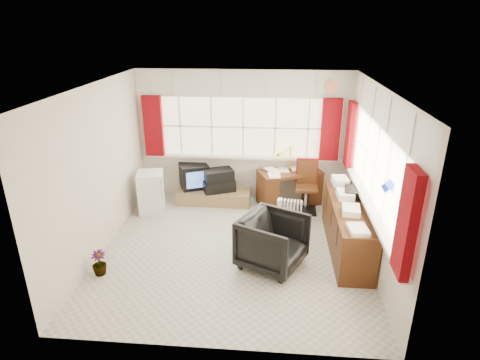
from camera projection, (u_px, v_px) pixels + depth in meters
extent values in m
plane|color=beige|center=(233.00, 250.00, 6.21)|extent=(4.00, 4.00, 0.00)
plane|color=beige|center=(244.00, 137.00, 7.59)|extent=(4.00, 0.00, 4.00)
plane|color=beige|center=(212.00, 249.00, 3.89)|extent=(4.00, 0.00, 4.00)
plane|color=beige|center=(98.00, 171.00, 5.90)|extent=(0.00, 4.00, 4.00)
plane|color=beige|center=(375.00, 180.00, 5.58)|extent=(0.00, 4.00, 4.00)
plane|color=white|center=(232.00, 87.00, 5.27)|extent=(4.00, 4.00, 0.00)
plane|color=#FFF4C9|center=(243.00, 127.00, 7.50)|extent=(3.60, 0.00, 3.60)
cube|color=white|center=(243.00, 157.00, 7.68)|extent=(3.70, 0.12, 0.05)
cube|color=white|center=(180.00, 126.00, 7.58)|extent=(0.03, 0.02, 1.10)
cube|color=white|center=(212.00, 127.00, 7.53)|extent=(0.03, 0.02, 1.10)
cube|color=white|center=(243.00, 127.00, 7.49)|extent=(0.03, 0.02, 1.10)
cube|color=white|center=(276.00, 128.00, 7.44)|extent=(0.03, 0.02, 1.10)
cube|color=white|center=(308.00, 129.00, 7.39)|extent=(0.03, 0.02, 1.10)
plane|color=#FFF4C9|center=(376.00, 166.00, 5.51)|extent=(0.00, 3.60, 3.60)
cube|color=white|center=(368.00, 204.00, 5.73)|extent=(0.12, 3.70, 0.05)
cube|color=white|center=(400.00, 203.00, 4.40)|extent=(0.02, 0.03, 1.10)
cube|color=white|center=(386.00, 182.00, 4.96)|extent=(0.02, 0.03, 1.10)
cube|color=white|center=(375.00, 166.00, 5.51)|extent=(0.02, 0.03, 1.10)
cube|color=white|center=(366.00, 153.00, 6.07)|extent=(0.02, 0.03, 1.10)
cube|color=white|center=(359.00, 141.00, 6.62)|extent=(0.02, 0.03, 1.10)
cube|color=maroon|center=(153.00, 126.00, 7.55)|extent=(0.35, 0.10, 1.15)
cube|color=maroon|center=(331.00, 130.00, 7.30)|extent=(0.35, 0.10, 1.15)
cube|color=maroon|center=(350.00, 135.00, 6.99)|extent=(0.10, 0.35, 1.15)
cube|color=maroon|center=(407.00, 224.00, 3.94)|extent=(0.10, 0.35, 1.15)
cube|color=beige|center=(244.00, 84.00, 7.18)|extent=(3.95, 0.08, 0.48)
cube|color=beige|center=(382.00, 108.00, 5.21)|extent=(0.08, 3.95, 0.48)
cube|color=#492511|center=(290.00, 172.00, 7.56)|extent=(1.29, 0.97, 0.05)
cube|color=#492511|center=(267.00, 191.00, 7.56)|extent=(0.44, 0.58, 0.62)
cube|color=#492511|center=(310.00, 186.00, 7.81)|extent=(0.44, 0.58, 0.62)
cube|color=white|center=(290.00, 170.00, 7.55)|extent=(0.28, 0.32, 0.02)
cube|color=white|center=(290.00, 170.00, 7.54)|extent=(0.28, 0.32, 0.02)
cube|color=white|center=(290.00, 170.00, 7.54)|extent=(0.28, 0.32, 0.02)
cube|color=white|center=(290.00, 170.00, 7.54)|extent=(0.28, 0.32, 0.02)
cube|color=white|center=(290.00, 170.00, 7.54)|extent=(0.28, 0.32, 0.02)
cube|color=white|center=(290.00, 169.00, 7.54)|extent=(0.28, 0.32, 0.02)
cylinder|color=#F8EF0A|center=(290.00, 168.00, 7.68)|extent=(0.11, 0.11, 0.02)
cylinder|color=#F8EF0A|center=(290.00, 158.00, 7.60)|extent=(0.03, 0.03, 0.40)
cone|color=#F8EF0A|center=(291.00, 150.00, 7.55)|extent=(0.16, 0.14, 0.16)
cube|color=black|center=(305.00, 210.00, 7.46)|extent=(0.41, 0.41, 0.04)
cylinder|color=silver|center=(306.00, 200.00, 7.38)|extent=(0.05, 0.05, 0.47)
cube|color=#492511|center=(306.00, 188.00, 7.30)|extent=(0.40, 0.39, 0.05)
cube|color=#492511|center=(307.00, 171.00, 7.38)|extent=(0.36, 0.05, 0.45)
cube|color=maroon|center=(307.00, 171.00, 7.38)|extent=(0.40, 0.06, 0.47)
imported|color=black|center=(273.00, 242.00, 5.70)|extent=(1.13, 1.12, 0.77)
cube|color=white|center=(290.00, 228.00, 6.80)|extent=(0.39, 0.21, 0.07)
cube|color=white|center=(281.00, 212.00, 6.74)|extent=(0.04, 0.11, 0.48)
cube|color=white|center=(284.00, 213.00, 6.73)|extent=(0.04, 0.11, 0.48)
cube|color=white|center=(288.00, 213.00, 6.71)|extent=(0.04, 0.11, 0.48)
cube|color=white|center=(291.00, 213.00, 6.70)|extent=(0.04, 0.11, 0.48)
cube|color=white|center=(294.00, 214.00, 6.69)|extent=(0.04, 0.11, 0.48)
cube|color=white|center=(297.00, 214.00, 6.67)|extent=(0.04, 0.11, 0.48)
cube|color=white|center=(301.00, 214.00, 6.66)|extent=(0.04, 0.11, 0.48)
cube|color=#492511|center=(347.00, 227.00, 6.12)|extent=(0.50, 2.00, 0.75)
cube|color=white|center=(358.00, 228.00, 5.22)|extent=(0.24, 0.32, 0.10)
cube|color=white|center=(351.00, 210.00, 5.71)|extent=(0.24, 0.32, 0.10)
cube|color=white|center=(345.00, 195.00, 6.21)|extent=(0.24, 0.32, 0.10)
cube|color=white|center=(340.00, 182.00, 6.70)|extent=(0.24, 0.32, 0.10)
cube|color=black|center=(354.00, 192.00, 6.26)|extent=(0.34, 0.41, 0.12)
cube|color=#906C48|center=(214.00, 196.00, 7.79)|extent=(1.40, 0.50, 0.25)
cube|color=black|center=(194.00, 176.00, 7.84)|extent=(0.66, 0.64, 0.47)
cube|color=#4874CE|center=(197.00, 180.00, 7.62)|extent=(0.37, 0.17, 0.32)
cube|color=black|center=(219.00, 185.00, 7.72)|extent=(0.69, 0.58, 0.22)
cube|color=black|center=(218.00, 175.00, 7.64)|extent=(0.64, 0.54, 0.21)
cube|color=white|center=(151.00, 192.00, 7.33)|extent=(0.54, 0.54, 0.77)
cube|color=silver|center=(162.00, 191.00, 7.11)|extent=(0.02, 0.02, 0.41)
imported|color=silver|center=(237.00, 197.00, 7.74)|extent=(0.13, 0.13, 0.27)
imported|color=#94DCD2|center=(251.00, 200.00, 7.69)|extent=(0.12, 0.12, 0.19)
imported|color=black|center=(99.00, 263.00, 5.57)|extent=(0.24, 0.24, 0.36)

